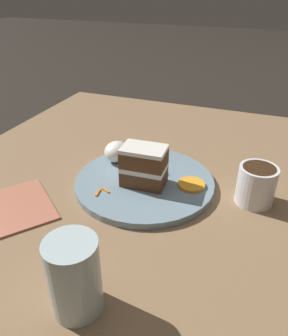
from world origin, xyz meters
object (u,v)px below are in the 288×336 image
at_px(orange_garnish, 191,185).
at_px(coffee_mug, 256,184).
at_px(drinking_glass, 75,281).
at_px(cake_slice, 144,166).
at_px(cream_dollop, 117,151).
at_px(plate, 144,183).

xyz_separation_m(orange_garnish, coffee_mug, (-0.01, 0.13, 0.02)).
height_order(orange_garnish, drinking_glass, drinking_glass).
height_order(orange_garnish, coffee_mug, coffee_mug).
xyz_separation_m(cake_slice, coffee_mug, (-0.04, 0.22, -0.01)).
bearing_deg(cream_dollop, coffee_mug, 83.78).
xyz_separation_m(plate, coffee_mug, (-0.02, 0.23, 0.04)).
distance_m(cream_dollop, orange_garnish, 0.20).
bearing_deg(coffee_mug, plate, -83.89).
bearing_deg(drinking_glass, orange_garnish, 166.70).
distance_m(plate, coffee_mug, 0.23).
height_order(plate, coffee_mug, coffee_mug).
height_order(cake_slice, cream_dollop, cake_slice).
distance_m(cake_slice, coffee_mug, 0.23).
distance_m(orange_garnish, drinking_glass, 0.34).
bearing_deg(drinking_glass, plate, -175.66).
bearing_deg(coffee_mug, drinking_glass, -30.96).
bearing_deg(orange_garnish, cream_dollop, -103.35).
height_order(cake_slice, orange_garnish, cake_slice).
xyz_separation_m(plate, drinking_glass, (0.32, 0.02, 0.04)).
xyz_separation_m(cake_slice, orange_garnish, (-0.03, 0.10, -0.04)).
bearing_deg(cake_slice, cream_dollop, -129.52).
height_order(plate, orange_garnish, orange_garnish).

